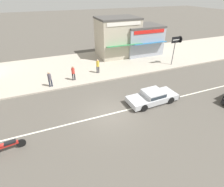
{
  "coord_description": "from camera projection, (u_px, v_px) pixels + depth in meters",
  "views": [
    {
      "loc": [
        -3.99,
        -10.25,
        8.51
      ],
      "look_at": [
        0.79,
        1.64,
        0.8
      ],
      "focal_mm": 28.0,
      "sensor_mm": 36.0,
      "label": 1
    }
  ],
  "objects": [
    {
      "name": "arrow_signboard",
      "position": [
        180.0,
        41.0,
        21.09
      ],
      "size": [
        1.57,
        0.79,
        3.53
      ],
      "color": "#4C4C51",
      "rests_on": "kerb_strip"
    },
    {
      "name": "sedan_silver_1",
      "position": [
        153.0,
        97.0,
        15.04
      ],
      "size": [
        4.55,
        2.02,
        1.06
      ],
      "color": "#B7BABF",
      "rests_on": "ground"
    },
    {
      "name": "lane_centre_stripe",
      "position": [
        110.0,
        114.0,
        13.81
      ],
      "size": [
        50.4,
        0.14,
        0.01
      ],
      "primitive_type": "cube",
      "color": "silver",
      "rests_on": "ground"
    },
    {
      "name": "shopfront_mid_block",
      "position": [
        141.0,
        39.0,
        25.51
      ],
      "size": [
        5.54,
        4.95,
        4.01
      ],
      "color": "#999EA8",
      "rests_on": "kerb_strip"
    },
    {
      "name": "pedestrian_near_clock",
      "position": [
        98.0,
        65.0,
        19.74
      ],
      "size": [
        0.34,
        0.34,
        1.61
      ],
      "color": "#333338",
      "rests_on": "kerb_strip"
    },
    {
      "name": "ground_plane",
      "position": [
        110.0,
        114.0,
        13.82
      ],
      "size": [
        160.0,
        160.0,
        0.0
      ],
      "primitive_type": "plane",
      "color": "#544F47"
    },
    {
      "name": "pedestrian_mid_kerb",
      "position": [
        50.0,
        78.0,
        16.93
      ],
      "size": [
        0.34,
        0.34,
        1.56
      ],
      "color": "#232838",
      "rests_on": "kerb_strip"
    },
    {
      "name": "kerb_strip",
      "position": [
        80.0,
        66.0,
        22.1
      ],
      "size": [
        68.0,
        10.0,
        0.15
      ],
      "primitive_type": "cube",
      "color": "#ADA393",
      "rests_on": "ground"
    },
    {
      "name": "motorcycle_0",
      "position": [
        7.0,
        146.0,
        10.46
      ],
      "size": [
        1.99,
        0.56,
        0.8
      ],
      "color": "black",
      "rests_on": "ground"
    },
    {
      "name": "shopfront_corner_warung",
      "position": [
        117.0,
        37.0,
        24.34
      ],
      "size": [
        5.54,
        5.01,
        5.17
      ],
      "color": "#B2A893",
      "rests_on": "kerb_strip"
    },
    {
      "name": "pedestrian_far_end",
      "position": [
        73.0,
        72.0,
        18.14
      ],
      "size": [
        0.34,
        0.34,
        1.56
      ],
      "color": "#333338",
      "rests_on": "kerb_strip"
    }
  ]
}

